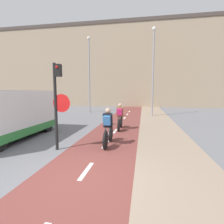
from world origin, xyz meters
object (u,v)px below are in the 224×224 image
(street_lamp_far, at_px, (89,68))
(street_lamp_sidewalk, at_px, (153,64))
(traffic_light_pole, at_px, (57,97))
(cyclist_near, at_px, (108,128))
(cyclist_far, at_px, (120,117))
(van, at_px, (9,115))

(street_lamp_far, bearing_deg, street_lamp_sidewalk, -17.14)
(traffic_light_pole, xyz_separation_m, cyclist_near, (1.73, 0.83, -1.27))
(cyclist_near, bearing_deg, cyclist_far, 88.54)
(street_lamp_far, distance_m, cyclist_near, 12.70)
(traffic_light_pole, relative_size, street_lamp_far, 0.41)
(cyclist_far, relative_size, van, 0.34)
(traffic_light_pole, relative_size, street_lamp_sidewalk, 0.42)
(cyclist_near, bearing_deg, street_lamp_sidewalk, 76.72)
(van, bearing_deg, cyclist_far, 31.04)
(cyclist_near, bearing_deg, street_lamp_far, 110.91)
(traffic_light_pole, xyz_separation_m, street_lamp_sidewalk, (3.91, 10.09, 2.67))
(street_lamp_sidewalk, bearing_deg, cyclist_near, -103.28)
(traffic_light_pole, height_order, cyclist_near, traffic_light_pole)
(traffic_light_pole, distance_m, cyclist_far, 4.50)
(traffic_light_pole, height_order, street_lamp_sidewalk, street_lamp_sidewalk)
(street_lamp_far, relative_size, cyclist_near, 4.40)
(street_lamp_sidewalk, relative_size, cyclist_far, 4.35)
(street_lamp_sidewalk, xyz_separation_m, cyclist_far, (-2.11, -6.18, -3.94))
(traffic_light_pole, distance_m, van, 3.27)
(street_lamp_sidewalk, bearing_deg, cyclist_far, -108.84)
(street_lamp_far, height_order, cyclist_far, street_lamp_far)
(street_lamp_sidewalk, bearing_deg, traffic_light_pole, -111.18)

